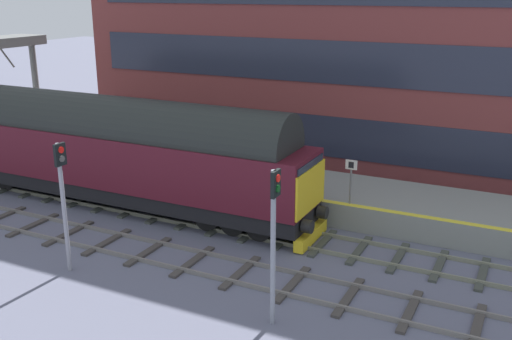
{
  "coord_description": "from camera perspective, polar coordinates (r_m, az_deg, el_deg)",
  "views": [
    {
      "loc": [
        -18.77,
        -9.97,
        8.87
      ],
      "look_at": [
        0.2,
        -0.63,
        2.38
      ],
      "focal_mm": 41.81,
      "sensor_mm": 36.0,
      "label": 1
    }
  ],
  "objects": [
    {
      "name": "signal_post_near",
      "position": [
        15.7,
        1.71,
        -5.84
      ],
      "size": [
        0.44,
        0.22,
        4.43
      ],
      "color": "gray",
      "rests_on": "ground"
    },
    {
      "name": "platform_number_sign",
      "position": [
        22.56,
        9.08,
        -0.44
      ],
      "size": [
        0.1,
        0.44,
        1.72
      ],
      "color": "slate",
      "rests_on": "station_platform"
    },
    {
      "name": "waiting_passenger",
      "position": [
        25.4,
        -2.47,
        1.35
      ],
      "size": [
        0.38,
        0.51,
        1.64
      ],
      "rotation": [
        0.0,
        0.0,
        1.43
      ],
      "color": "#253636",
      "rests_on": "station_platform"
    },
    {
      "name": "station_building",
      "position": [
        30.55,
        10.44,
        13.54
      ],
      "size": [
        5.28,
        29.84,
        14.26
      ],
      "color": "brown",
      "rests_on": "ground"
    },
    {
      "name": "track_adjacent_west",
      "position": [
        20.37,
        -6.08,
        -8.67
      ],
      "size": [
        2.5,
        60.0,
        0.15
      ],
      "color": "slate",
      "rests_on": "ground"
    },
    {
      "name": "diesel_locomotive",
      "position": [
        25.63,
        -14.19,
        2.11
      ],
      "size": [
        2.74,
        18.73,
        4.68
      ],
      "color": "black",
      "rests_on": "ground"
    },
    {
      "name": "track_main",
      "position": [
        23.01,
        -1.64,
        -5.46
      ],
      "size": [
        2.5,
        60.0,
        0.15
      ],
      "color": "gray",
      "rests_on": "ground"
    },
    {
      "name": "station_platform",
      "position": [
        25.88,
        2.07,
        -1.8
      ],
      "size": [
        4.0,
        44.0,
        1.01
      ],
      "color": "gray",
      "rests_on": "ground"
    },
    {
      "name": "ground_plane",
      "position": [
        23.03,
        -1.64,
        -5.59
      ],
      "size": [
        140.0,
        140.0,
        0.0
      ],
      "primitive_type": "plane",
      "color": "slate",
      "rests_on": "ground"
    },
    {
      "name": "signal_post_mid",
      "position": [
        19.69,
        -17.99,
        -2.1
      ],
      "size": [
        0.44,
        0.22,
        4.3
      ],
      "color": "gray",
      "rests_on": "ground"
    }
  ]
}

